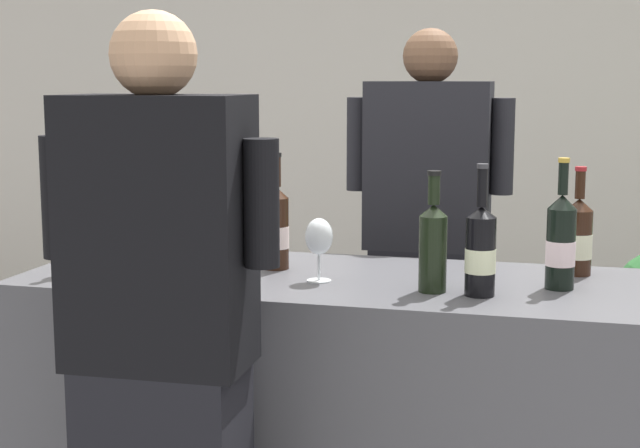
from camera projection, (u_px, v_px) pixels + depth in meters
wall_back at (457, 103)px, 5.11m from camera, size 8.00×0.10×2.80m
counter at (347, 440)px, 2.76m from camera, size 1.86×0.68×0.97m
wine_bottle_0 at (433, 244)px, 2.49m from camera, size 0.07×0.07×0.32m
wine_bottle_1 at (561, 242)px, 2.52m from camera, size 0.08×0.08×0.35m
wine_bottle_2 at (480, 251)px, 2.44m from camera, size 0.08×0.08×0.34m
wine_bottle_3 at (82, 234)px, 2.73m from camera, size 0.07×0.07×0.32m
wine_bottle_4 at (276, 227)px, 2.79m from camera, size 0.08×0.08×0.35m
wine_bottle_5 at (578, 237)px, 2.70m from camera, size 0.08×0.08×0.31m
wine_glass at (319, 239)px, 2.61m from camera, size 0.08×0.08×0.18m
ice_bucket at (210, 234)px, 2.70m from camera, size 0.23×0.23×0.23m
person_server at (427, 276)px, 3.38m from camera, size 0.59×0.25×1.71m
person_guest at (162, 385)px, 2.22m from camera, size 0.58×0.25×1.69m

